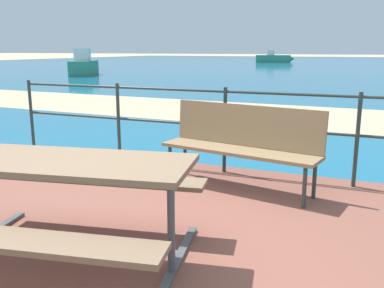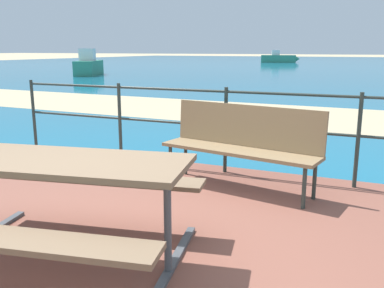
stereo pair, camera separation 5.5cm
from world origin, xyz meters
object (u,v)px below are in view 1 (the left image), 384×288
Objects in this scene: boat_mid at (274,58)px; park_bench at (242,140)px; boat_near at (84,66)px; picnic_table at (57,185)px.

park_bench is at bearing -93.69° from boat_mid.
boat_near is 0.82× the size of boat_mid.
park_bench is (0.69, 2.08, -0.05)m from picnic_table.
boat_mid is (5.34, 27.74, -0.05)m from boat_near.
boat_near is at bearing 141.51° from park_bench.
picnic_table is at bearing -97.59° from park_bench.
picnic_table is 0.57× the size of boat_near.
park_bench is 0.49× the size of boat_near.
boat_mid reaches higher than picnic_table.
park_bench is 45.10m from boat_mid.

